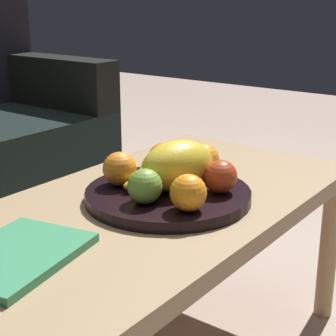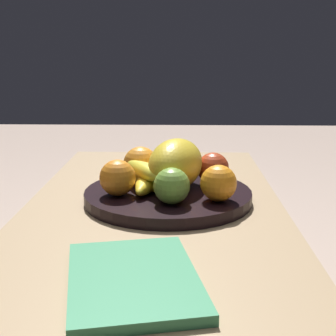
{
  "view_description": "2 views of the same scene",
  "coord_description": "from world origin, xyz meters",
  "px_view_note": "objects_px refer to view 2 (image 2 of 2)",
  "views": [
    {
      "loc": [
        -0.86,
        -0.7,
        0.89
      ],
      "look_at": [
        0.05,
        -0.03,
        0.53
      ],
      "focal_mm": 58.52,
      "sensor_mm": 36.0,
      "label": 1
    },
    {
      "loc": [
        -0.95,
        -0.06,
        0.78
      ],
      "look_at": [
        0.05,
        -0.03,
        0.53
      ],
      "focal_mm": 50.97,
      "sensor_mm": 36.0,
      "label": 2
    }
  ],
  "objects_px": {
    "apple_front": "(213,168)",
    "apple_left": "(172,186)",
    "fruit_bowl": "(168,196)",
    "orange_left": "(118,178)",
    "banana_bunch": "(146,178)",
    "orange_back": "(141,164)",
    "coffee_table": "(153,231)",
    "orange_right": "(175,160)",
    "magazine": "(133,279)",
    "melon_large_front": "(176,164)",
    "orange_front": "(218,183)"
  },
  "relations": [
    {
      "from": "apple_front",
      "to": "apple_left",
      "type": "relative_size",
      "value": 1.0
    },
    {
      "from": "fruit_bowl",
      "to": "orange_left",
      "type": "distance_m",
      "value": 0.12
    },
    {
      "from": "banana_bunch",
      "to": "apple_front",
      "type": "bearing_deg",
      "value": -70.49
    },
    {
      "from": "orange_back",
      "to": "orange_left",
      "type": "bearing_deg",
      "value": 161.49
    },
    {
      "from": "coffee_table",
      "to": "banana_bunch",
      "type": "distance_m",
      "value": 0.12
    },
    {
      "from": "orange_right",
      "to": "apple_left",
      "type": "xyz_separation_m",
      "value": [
        -0.2,
        0.0,
        -0.0
      ]
    },
    {
      "from": "apple_front",
      "to": "magazine",
      "type": "bearing_deg",
      "value": 162.16
    },
    {
      "from": "apple_left",
      "to": "banana_bunch",
      "type": "height_order",
      "value": "apple_left"
    },
    {
      "from": "magazine",
      "to": "fruit_bowl",
      "type": "bearing_deg",
      "value": -17.56
    },
    {
      "from": "melon_large_front",
      "to": "magazine",
      "type": "distance_m",
      "value": 0.41
    },
    {
      "from": "fruit_bowl",
      "to": "orange_left",
      "type": "bearing_deg",
      "value": 110.8
    },
    {
      "from": "orange_right",
      "to": "magazine",
      "type": "bearing_deg",
      "value": 173.81
    },
    {
      "from": "orange_front",
      "to": "orange_back",
      "type": "relative_size",
      "value": 0.92
    },
    {
      "from": "orange_left",
      "to": "magazine",
      "type": "relative_size",
      "value": 0.31
    },
    {
      "from": "orange_front",
      "to": "orange_right",
      "type": "height_order",
      "value": "orange_right"
    },
    {
      "from": "banana_bunch",
      "to": "magazine",
      "type": "height_order",
      "value": "banana_bunch"
    },
    {
      "from": "orange_back",
      "to": "apple_front",
      "type": "distance_m",
      "value": 0.17
    },
    {
      "from": "fruit_bowl",
      "to": "orange_front",
      "type": "distance_m",
      "value": 0.14
    },
    {
      "from": "orange_right",
      "to": "coffee_table",
      "type": "bearing_deg",
      "value": 164.69
    },
    {
      "from": "apple_front",
      "to": "banana_bunch",
      "type": "relative_size",
      "value": 0.42
    },
    {
      "from": "orange_front",
      "to": "melon_large_front",
      "type": "bearing_deg",
      "value": 45.43
    },
    {
      "from": "melon_large_front",
      "to": "banana_bunch",
      "type": "relative_size",
      "value": 1.01
    },
    {
      "from": "magazine",
      "to": "apple_left",
      "type": "bearing_deg",
      "value": -21.26
    },
    {
      "from": "orange_front",
      "to": "orange_back",
      "type": "distance_m",
      "value": 0.23
    },
    {
      "from": "coffee_table",
      "to": "magazine",
      "type": "xyz_separation_m",
      "value": [
        -0.34,
        0.01,
        0.06
      ]
    },
    {
      "from": "fruit_bowl",
      "to": "coffee_table",
      "type": "bearing_deg",
      "value": 148.48
    },
    {
      "from": "orange_left",
      "to": "magazine",
      "type": "bearing_deg",
      "value": -169.28
    },
    {
      "from": "orange_front",
      "to": "orange_back",
      "type": "bearing_deg",
      "value": 48.75
    },
    {
      "from": "melon_large_front",
      "to": "orange_left",
      "type": "bearing_deg",
      "value": 113.83
    },
    {
      "from": "orange_left",
      "to": "orange_back",
      "type": "xyz_separation_m",
      "value": [
        0.12,
        -0.04,
        0.0
      ]
    },
    {
      "from": "melon_large_front",
      "to": "orange_back",
      "type": "bearing_deg",
      "value": 52.7
    },
    {
      "from": "banana_bunch",
      "to": "melon_large_front",
      "type": "bearing_deg",
      "value": -78.18
    },
    {
      "from": "coffee_table",
      "to": "apple_left",
      "type": "relative_size",
      "value": 15.33
    },
    {
      "from": "melon_large_front",
      "to": "apple_left",
      "type": "distance_m",
      "value": 0.11
    },
    {
      "from": "orange_left",
      "to": "magazine",
      "type": "xyz_separation_m",
      "value": [
        -0.34,
        -0.07,
        -0.06
      ]
    },
    {
      "from": "fruit_bowl",
      "to": "apple_left",
      "type": "xyz_separation_m",
      "value": [
        -0.09,
        -0.01,
        0.05
      ]
    },
    {
      "from": "melon_large_front",
      "to": "banana_bunch",
      "type": "bearing_deg",
      "value": 101.82
    },
    {
      "from": "banana_bunch",
      "to": "magazine",
      "type": "distance_m",
      "value": 0.39
    },
    {
      "from": "orange_left",
      "to": "fruit_bowl",
      "type": "bearing_deg",
      "value": -69.2
    },
    {
      "from": "magazine",
      "to": "banana_bunch",
      "type": "bearing_deg",
      "value": -10.42
    },
    {
      "from": "melon_large_front",
      "to": "magazine",
      "type": "xyz_separation_m",
      "value": [
        -0.4,
        0.06,
        -0.07
      ]
    },
    {
      "from": "apple_left",
      "to": "melon_large_front",
      "type": "bearing_deg",
      "value": -3.59
    },
    {
      "from": "magazine",
      "to": "coffee_table",
      "type": "bearing_deg",
      "value": -13.35
    },
    {
      "from": "fruit_bowl",
      "to": "apple_left",
      "type": "bearing_deg",
      "value": -173.96
    },
    {
      "from": "fruit_bowl",
      "to": "apple_left",
      "type": "distance_m",
      "value": 0.1
    },
    {
      "from": "orange_back",
      "to": "apple_front",
      "type": "xyz_separation_m",
      "value": [
        -0.02,
        -0.17,
        -0.0
      ]
    },
    {
      "from": "orange_right",
      "to": "apple_left",
      "type": "height_order",
      "value": "orange_right"
    },
    {
      "from": "fruit_bowl",
      "to": "apple_front",
      "type": "height_order",
      "value": "apple_front"
    },
    {
      "from": "orange_back",
      "to": "apple_left",
      "type": "distance_m",
      "value": 0.18
    },
    {
      "from": "orange_front",
      "to": "apple_left",
      "type": "bearing_deg",
      "value": 101.84
    }
  ]
}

